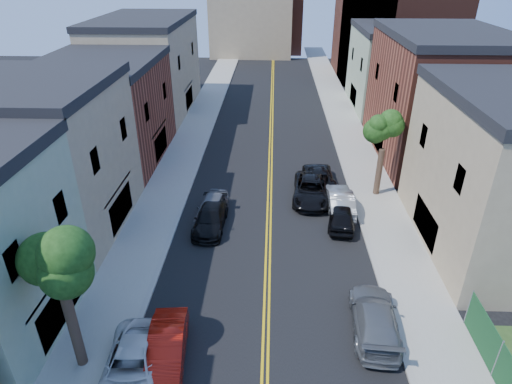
# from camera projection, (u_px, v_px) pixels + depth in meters

# --- Properties ---
(sidewalk_left) EXTENTS (3.20, 100.00, 0.15)m
(sidewalk_left) POSITION_uv_depth(u_px,v_px,m) (189.00, 141.00, 41.77)
(sidewalk_left) COLOR gray
(sidewalk_left) RESTS_ON ground
(sidewalk_right) EXTENTS (3.20, 100.00, 0.15)m
(sidewalk_right) POSITION_uv_depth(u_px,v_px,m) (354.00, 144.00, 41.21)
(sidewalk_right) COLOR gray
(sidewalk_right) RESTS_ON ground
(curb_left) EXTENTS (0.30, 100.00, 0.15)m
(curb_left) POSITION_uv_depth(u_px,v_px,m) (207.00, 141.00, 41.71)
(curb_left) COLOR gray
(curb_left) RESTS_ON ground
(curb_right) EXTENTS (0.30, 100.00, 0.15)m
(curb_right) POSITION_uv_depth(u_px,v_px,m) (336.00, 143.00, 41.28)
(curb_right) COLOR gray
(curb_right) RESTS_ON ground
(bldg_left_tan_near) EXTENTS (9.00, 10.00, 9.00)m
(bldg_left_tan_near) POSITION_uv_depth(u_px,v_px,m) (42.00, 163.00, 26.70)
(bldg_left_tan_near) COLOR #998466
(bldg_left_tan_near) RESTS_ON ground
(bldg_left_brick) EXTENTS (9.00, 12.00, 8.00)m
(bldg_left_brick) POSITION_uv_depth(u_px,v_px,m) (105.00, 114.00, 36.61)
(bldg_left_brick) COLOR brown
(bldg_left_brick) RESTS_ON ground
(bldg_left_tan_far) EXTENTS (9.00, 16.00, 9.50)m
(bldg_left_tan_far) POSITION_uv_depth(u_px,v_px,m) (147.00, 68.00, 48.56)
(bldg_left_tan_far) COLOR #998466
(bldg_left_tan_far) RESTS_ON ground
(bldg_right_brick) EXTENTS (9.00, 14.00, 10.00)m
(bldg_right_brick) POSITION_uv_depth(u_px,v_px,m) (437.00, 99.00, 36.90)
(bldg_right_brick) COLOR brown
(bldg_right_brick) RESTS_ON ground
(bldg_right_palegrn) EXTENTS (9.00, 12.00, 8.50)m
(bldg_right_palegrn) POSITION_uv_depth(u_px,v_px,m) (395.00, 71.00, 49.57)
(bldg_right_palegrn) COLOR gray
(bldg_right_palegrn) RESTS_ON ground
(church) EXTENTS (16.20, 14.20, 22.60)m
(church) POSITION_uv_depth(u_px,v_px,m) (390.00, 25.00, 61.32)
(church) COLOR #4C2319
(church) RESTS_ON ground
(backdrop_left) EXTENTS (14.00, 8.00, 12.00)m
(backdrop_left) POSITION_uv_depth(u_px,v_px,m) (251.00, 20.00, 75.76)
(backdrop_left) COLOR #998466
(backdrop_left) RESTS_ON ground
(backdrop_center) EXTENTS (10.00, 8.00, 10.00)m
(backdrop_center) POSITION_uv_depth(u_px,v_px,m) (274.00, 23.00, 79.61)
(backdrop_center) COLOR brown
(backdrop_center) RESTS_ON ground
(tree_left_mid) EXTENTS (5.20, 5.20, 9.29)m
(tree_left_mid) POSITION_uv_depth(u_px,v_px,m) (50.00, 239.00, 15.82)
(tree_left_mid) COLOR #3D2E1E
(tree_left_mid) RESTS_ON sidewalk_left
(tree_right_far) EXTENTS (4.40, 4.40, 8.03)m
(tree_right_far) POSITION_uv_depth(u_px,v_px,m) (387.00, 121.00, 29.73)
(tree_right_far) COLOR #3D2E1E
(tree_right_far) RESTS_ON sidewalk_right
(red_sedan) EXTENTS (1.92, 4.46, 1.43)m
(red_sedan) POSITION_uv_depth(u_px,v_px,m) (167.00, 347.00, 18.86)
(red_sedan) COLOR #B2170B
(red_sedan) RESTS_ON ground
(white_pickup) EXTENTS (2.59, 5.13, 1.39)m
(white_pickup) POSITION_uv_depth(u_px,v_px,m) (132.00, 366.00, 18.02)
(white_pickup) COLOR silver
(white_pickup) RESTS_ON ground
(grey_car_left) EXTENTS (2.23, 4.48, 1.47)m
(grey_car_left) POSITION_uv_depth(u_px,v_px,m) (212.00, 207.00, 29.39)
(grey_car_left) COLOR #5A5B61
(grey_car_left) RESTS_ON ground
(black_car_left) EXTENTS (2.07, 4.76, 1.36)m
(black_car_left) POSITION_uv_depth(u_px,v_px,m) (210.00, 218.00, 28.27)
(black_car_left) COLOR black
(black_car_left) RESTS_ON ground
(grey_car_right) EXTENTS (2.48, 5.28, 1.49)m
(grey_car_right) POSITION_uv_depth(u_px,v_px,m) (375.00, 318.00, 20.35)
(grey_car_right) COLOR #56595D
(grey_car_right) RESTS_ON ground
(black_car_right) EXTENTS (2.16, 4.36, 1.43)m
(black_car_right) POSITION_uv_depth(u_px,v_px,m) (341.00, 215.00, 28.49)
(black_car_right) COLOR black
(black_car_right) RESTS_ON ground
(silver_car_right) EXTENTS (1.66, 4.73, 1.56)m
(silver_car_right) POSITION_uv_depth(u_px,v_px,m) (340.00, 200.00, 30.14)
(silver_car_right) COLOR #9B9EA2
(silver_car_right) RESTS_ON ground
(dark_car_right_far) EXTENTS (2.45, 4.90, 1.33)m
(dark_car_right_far) POSITION_uv_depth(u_px,v_px,m) (319.00, 176.00, 33.83)
(dark_car_right_far) COLOR black
(dark_car_right_far) RESTS_ON ground
(black_suv_lane) EXTENTS (2.96, 5.66, 1.52)m
(black_suv_lane) POSITION_uv_depth(u_px,v_px,m) (311.00, 190.00, 31.57)
(black_suv_lane) COLOR black
(black_suv_lane) RESTS_ON ground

